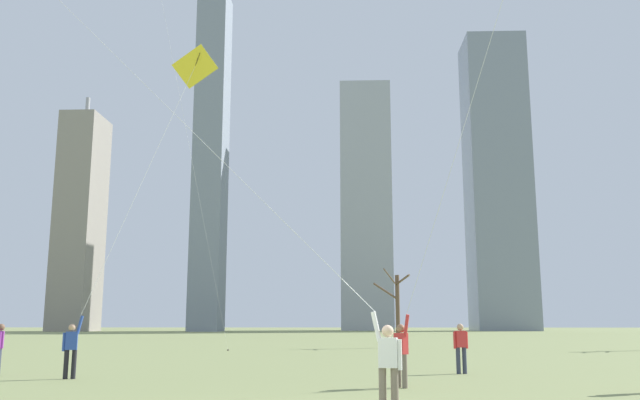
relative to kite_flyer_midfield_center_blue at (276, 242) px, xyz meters
The scene contains 10 objects.
kite_flyer_midfield_center_blue is the anchor object (origin of this frame).
kite_flyer_foreground_right_yellow 9.12m from the kite_flyer_midfield_center_blue, 131.19° to the left, with size 3.97×2.84×11.47m.
kite_flyer_midfield_right_teal 4.86m from the kite_flyer_midfield_center_blue, 44.15° to the left, with size 3.98×3.81×13.39m.
bystander_strolling_midfield 10.42m from the kite_flyer_midfield_center_blue, 58.61° to the left, with size 0.50×0.28×1.62m.
bystander_watching_nearby 12.23m from the kite_flyer_midfield_center_blue, 142.62° to the left, with size 0.31×0.48×1.62m.
bare_tree_leftmost 31.22m from the kite_flyer_midfield_center_blue, 80.93° to the left, with size 2.39×1.46×5.14m.
skyline_slender_spire 113.83m from the kite_flyer_midfield_center_blue, 102.39° to the left, with size 5.52×7.85×72.02m.
skyline_tall_tower 119.50m from the kite_flyer_midfield_center_blue, 114.02° to the left, with size 6.71×9.96×44.63m.
skyline_mid_tower_right 126.06m from the kite_flyer_midfield_center_blue, 74.68° to the left, with size 11.83×11.10×59.61m.
skyline_squat_block 125.22m from the kite_flyer_midfield_center_blue, 87.21° to the left, with size 10.44×10.44×51.16m.
Camera 1 is at (0.64, -11.73, 1.67)m, focal length 37.38 mm.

